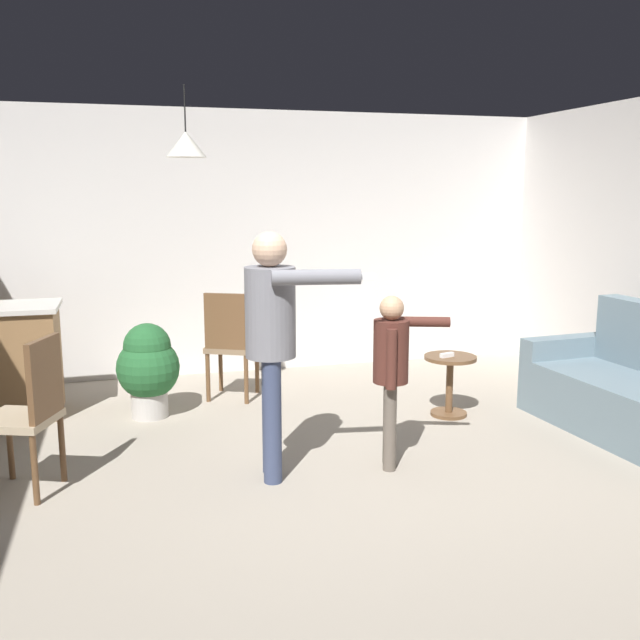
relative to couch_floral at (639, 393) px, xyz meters
The scene contains 11 objects.
ground 2.61m from the couch_floral, behind, with size 7.68×7.68×0.00m, color #9E9384.
wall_back 3.97m from the couch_floral, 131.94° to the left, with size 6.40×0.10×2.70m, color silver.
couch_floral is the anchor object (origin of this frame).
side_table_by_couch 1.47m from the couch_floral, 145.75° to the left, with size 0.44×0.44×0.52m.
person_adult 3.01m from the couch_floral, behind, with size 0.78×0.55×1.64m.
person_child 2.15m from the couch_floral, behind, with size 0.64×0.33×1.20m.
dining_chair_by_counter 4.45m from the couch_floral, behind, with size 0.54×0.54×1.00m.
dining_chair_near_wall 3.45m from the couch_floral, 148.64° to the left, with size 0.56×0.56×1.00m.
potted_plant_corner 3.97m from the couch_floral, 158.23° to the left, with size 0.53×0.53×0.81m.
spare_remote_on_table 1.51m from the couch_floral, 147.82° to the left, with size 0.04×0.13×0.04m, color white.
ceiling_light_pendant 4.05m from the couch_floral, 158.45° to the left, with size 0.32×0.32×0.55m.
Camera 1 is at (-1.26, -4.10, 1.89)m, focal length 39.58 mm.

